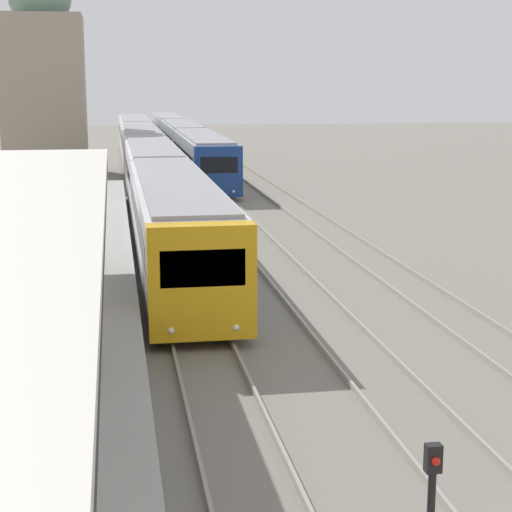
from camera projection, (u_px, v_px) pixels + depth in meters
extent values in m
cube|color=black|center=(103.00, 220.00, 14.73)|extent=(0.08, 23.39, 0.24)
cylinder|color=#47474C|center=(36.00, 219.00, 23.73)|extent=(0.16, 0.16, 3.04)
cylinder|color=#2D2D33|center=(70.00, 341.00, 16.21)|extent=(0.14, 0.14, 0.85)
cylinder|color=#2D2D33|center=(81.00, 340.00, 16.24)|extent=(0.14, 0.14, 0.85)
cube|color=#2D6638|center=(74.00, 304.00, 16.08)|extent=(0.40, 0.22, 0.60)
sphere|color=tan|center=(73.00, 283.00, 16.00)|extent=(0.22, 0.22, 0.22)
cube|color=#B22828|center=(73.00, 305.00, 15.88)|extent=(0.30, 0.18, 0.40)
cube|color=gold|center=(202.00, 281.00, 20.16)|extent=(2.55, 0.70, 2.74)
cube|color=black|center=(203.00, 268.00, 19.76)|extent=(1.99, 0.04, 0.88)
sphere|color=#EFEACC|center=(171.00, 331.00, 19.92)|extent=(0.16, 0.16, 0.16)
sphere|color=#EFEACC|center=(236.00, 327.00, 20.17)|extent=(0.16, 0.16, 0.16)
cube|color=silver|center=(175.00, 223.00, 28.38)|extent=(2.55, 16.32, 2.74)
cube|color=gray|center=(174.00, 180.00, 28.09)|extent=(2.24, 15.99, 0.12)
cube|color=black|center=(175.00, 214.00, 28.32)|extent=(2.57, 15.01, 0.71)
cylinder|color=black|center=(151.00, 302.00, 23.34)|extent=(0.12, 0.70, 0.70)
cylinder|color=black|center=(229.00, 299.00, 23.69)|extent=(0.12, 0.70, 0.70)
cylinder|color=black|center=(138.00, 235.00, 33.59)|extent=(0.12, 0.70, 0.70)
cylinder|color=black|center=(193.00, 233.00, 33.94)|extent=(0.12, 0.70, 0.70)
cube|color=silver|center=(152.00, 172.00, 44.49)|extent=(2.55, 16.32, 2.74)
cube|color=gray|center=(151.00, 144.00, 44.20)|extent=(2.24, 15.99, 0.12)
cube|color=black|center=(152.00, 166.00, 44.43)|extent=(2.57, 15.01, 0.71)
cylinder|color=black|center=(134.00, 212.00, 39.45)|extent=(0.12, 0.70, 0.70)
cylinder|color=black|center=(181.00, 211.00, 39.80)|extent=(0.12, 0.70, 0.70)
cylinder|color=black|center=(129.00, 185.00, 49.70)|extent=(0.12, 0.70, 0.70)
cylinder|color=black|center=(167.00, 184.00, 50.05)|extent=(0.12, 0.70, 0.70)
cube|color=silver|center=(141.00, 148.00, 60.60)|extent=(2.55, 16.32, 2.74)
cube|color=gray|center=(140.00, 128.00, 60.31)|extent=(2.24, 15.99, 0.12)
cube|color=black|center=(141.00, 144.00, 60.54)|extent=(2.57, 15.01, 0.71)
cylinder|color=black|center=(127.00, 174.00, 55.56)|extent=(0.12, 0.70, 0.70)
cylinder|color=black|center=(161.00, 174.00, 55.91)|extent=(0.12, 0.70, 0.70)
cylinder|color=black|center=(125.00, 160.00, 65.81)|extent=(0.12, 0.70, 0.70)
cylinder|color=black|center=(153.00, 159.00, 66.16)|extent=(0.12, 0.70, 0.70)
cube|color=silver|center=(135.00, 134.00, 76.71)|extent=(2.55, 16.32, 2.74)
cube|color=gray|center=(134.00, 118.00, 76.42)|extent=(2.24, 15.99, 0.12)
cube|color=black|center=(134.00, 131.00, 76.65)|extent=(2.57, 15.01, 0.71)
cylinder|color=black|center=(124.00, 153.00, 71.67)|extent=(0.12, 0.70, 0.70)
cylinder|color=black|center=(150.00, 153.00, 72.01)|extent=(0.12, 0.70, 0.70)
cylinder|color=black|center=(122.00, 144.00, 81.92)|extent=(0.12, 0.70, 0.70)
cylinder|color=black|center=(145.00, 144.00, 82.27)|extent=(0.12, 0.70, 0.70)
cube|color=navy|center=(218.00, 172.00, 45.04)|extent=(2.52, 0.70, 2.67)
cube|color=black|center=(219.00, 165.00, 44.64)|extent=(1.96, 0.04, 0.86)
sphere|color=#EFEACC|center=(205.00, 192.00, 44.79)|extent=(0.16, 0.16, 0.16)
sphere|color=#EFEACC|center=(234.00, 192.00, 45.04)|extent=(0.16, 0.16, 0.16)
cube|color=#A8ADB7|center=(202.00, 158.00, 52.88)|extent=(2.52, 15.54, 2.67)
cube|color=gray|center=(202.00, 135.00, 52.60)|extent=(2.22, 15.23, 0.12)
cube|color=black|center=(202.00, 153.00, 52.83)|extent=(2.54, 14.30, 0.69)
cylinder|color=black|center=(193.00, 189.00, 48.08)|extent=(0.12, 0.70, 0.70)
cylinder|color=black|center=(231.00, 188.00, 48.43)|extent=(0.12, 0.70, 0.70)
cylinder|color=black|center=(179.00, 171.00, 57.84)|extent=(0.12, 0.70, 0.70)
cylinder|color=black|center=(211.00, 170.00, 58.19)|extent=(0.12, 0.70, 0.70)
cube|color=#A8ADB7|center=(182.00, 141.00, 68.24)|extent=(2.52, 15.54, 2.67)
cube|color=gray|center=(181.00, 123.00, 67.96)|extent=(2.22, 15.23, 0.12)
cube|color=black|center=(182.00, 137.00, 68.18)|extent=(2.54, 14.30, 0.69)
cylinder|color=black|center=(173.00, 163.00, 63.44)|extent=(0.12, 0.70, 0.70)
cylinder|color=black|center=(202.00, 162.00, 63.78)|extent=(0.12, 0.70, 0.70)
cylinder|color=black|center=(165.00, 152.00, 73.20)|extent=(0.12, 0.70, 0.70)
cylinder|color=black|center=(190.00, 152.00, 73.55)|extent=(0.12, 0.70, 0.70)
cube|color=#A8ADB7|center=(169.00, 130.00, 83.60)|extent=(2.52, 15.54, 2.67)
cube|color=gray|center=(168.00, 116.00, 83.32)|extent=(2.22, 15.23, 0.12)
cube|color=black|center=(169.00, 127.00, 83.54)|extent=(2.54, 14.30, 0.69)
cylinder|color=black|center=(161.00, 147.00, 78.80)|extent=(0.12, 0.70, 0.70)
cylinder|color=black|center=(184.00, 147.00, 79.14)|extent=(0.12, 0.70, 0.70)
cylinder|color=black|center=(155.00, 140.00, 88.56)|extent=(0.12, 0.70, 0.70)
cylinder|color=black|center=(176.00, 139.00, 88.91)|extent=(0.12, 0.70, 0.70)
cube|color=black|center=(433.00, 458.00, 10.43)|extent=(0.20, 0.14, 0.36)
sphere|color=red|center=(436.00, 461.00, 10.35)|extent=(0.11, 0.11, 0.11)
cube|color=gray|center=(44.00, 95.00, 58.46)|extent=(5.48, 5.48, 10.69)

